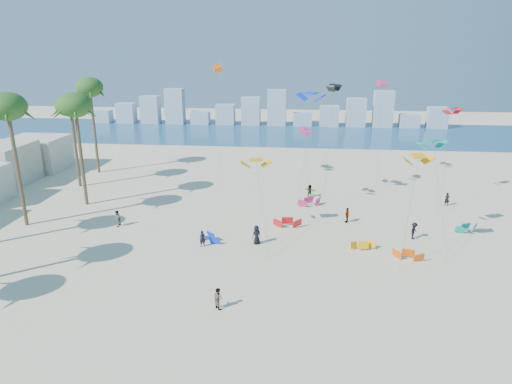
{
  "coord_description": "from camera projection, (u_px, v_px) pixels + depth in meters",
  "views": [
    {
      "loc": [
        7.23,
        -26.43,
        18.4
      ],
      "look_at": [
        3.0,
        16.0,
        4.5
      ],
      "focal_mm": 31.74,
      "sensor_mm": 36.0,
      "label": 1
    }
  ],
  "objects": [
    {
      "name": "ocean",
      "position": [
        268.0,
        133.0,
        99.5
      ],
      "size": [
        220.0,
        220.0,
        0.0
      ],
      "primitive_type": "plane",
      "color": "navy",
      "rests_on": "ground"
    },
    {
      "name": "grounded_kites",
      "position": [
        334.0,
        227.0,
        46.9
      ],
      "size": [
        28.54,
        15.62,
        0.98
      ],
      "color": "#0E35F1",
      "rests_on": "ground"
    },
    {
      "name": "kitesurfer_mid",
      "position": [
        218.0,
        298.0,
        32.97
      ],
      "size": [
        1.0,
        0.99,
        1.63
      ],
      "primitive_type": "imported",
      "rotation": [
        0.0,
        0.0,
        2.38
      ],
      "color": "gray",
      "rests_on": "ground"
    },
    {
      "name": "flying_kites",
      "position": [
        342.0,
        108.0,
        50.26
      ],
      "size": [
        35.41,
        29.98,
        16.7
      ],
      "color": "#FFA90D",
      "rests_on": "ground"
    },
    {
      "name": "kitesurfer_near",
      "position": [
        203.0,
        239.0,
        43.09
      ],
      "size": [
        0.67,
        0.56,
        1.57
      ],
      "primitive_type": "imported",
      "rotation": [
        0.0,
        0.0,
        0.38
      ],
      "color": "black",
      "rests_on": "ground"
    },
    {
      "name": "kitesurfers_far",
      "position": [
        304.0,
        215.0,
        48.89
      ],
      "size": [
        37.46,
        15.94,
        1.88
      ],
      "color": "black",
      "rests_on": "ground"
    },
    {
      "name": "distant_skyline",
      "position": [
        266.0,
        112.0,
        108.12
      ],
      "size": [
        85.0,
        3.0,
        8.4
      ],
      "color": "#9EADBF",
      "rests_on": "ground"
    },
    {
      "name": "palm_row",
      "position": [
        5.0,
        119.0,
        45.26
      ],
      "size": [
        10.69,
        44.8,
        14.07
      ],
      "color": "brown",
      "rests_on": "ground"
    },
    {
      "name": "ground",
      "position": [
        190.0,
        323.0,
        31.39
      ],
      "size": [
        220.0,
        220.0,
        0.0
      ],
      "primitive_type": "plane",
      "color": "beige",
      "rests_on": "ground"
    }
  ]
}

